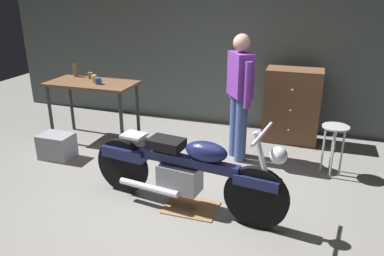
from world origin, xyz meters
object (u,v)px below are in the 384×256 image
at_px(shop_stool, 334,137).
at_px(mug_brown_stoneware, 91,76).
at_px(storage_bin, 57,146).
at_px(wooden_dresser, 292,106).
at_px(mug_blue_enamel, 98,81).
at_px(motorcycle, 185,170).
at_px(person_standing, 240,92).
at_px(bottle, 75,70).
at_px(mug_yellow_tall, 94,79).

distance_m(shop_stool, mug_brown_stoneware, 3.57).
xyz_separation_m(shop_stool, storage_bin, (-3.54, -0.66, -0.33)).
xyz_separation_m(wooden_dresser, mug_blue_enamel, (-2.66, -0.95, 0.40)).
xyz_separation_m(motorcycle, mug_blue_enamel, (-1.77, 1.32, 0.50)).
height_order(motorcycle, mug_blue_enamel, motorcycle).
distance_m(motorcycle, shop_stool, 1.96).
bearing_deg(wooden_dresser, person_standing, -126.03).
bearing_deg(mug_blue_enamel, motorcycle, -36.65).
height_order(person_standing, bottle, person_standing).
xyz_separation_m(motorcycle, person_standing, (0.26, 1.41, 0.48)).
distance_m(person_standing, wooden_dresser, 1.13).
relative_size(mug_blue_enamel, mug_brown_stoneware, 0.99).
bearing_deg(wooden_dresser, motorcycle, -111.44).
bearing_deg(motorcycle, wooden_dresser, 76.44).
distance_m(wooden_dresser, mug_brown_stoneware, 3.05).
xyz_separation_m(storage_bin, mug_blue_enamel, (0.30, 0.68, 0.78)).
relative_size(wooden_dresser, bottle, 4.56).
relative_size(person_standing, bottle, 6.93).
distance_m(shop_stool, storage_bin, 3.62).
relative_size(person_standing, shop_stool, 2.61).
relative_size(motorcycle, wooden_dresser, 1.98).
xyz_separation_m(motorcycle, mug_yellow_tall, (-1.88, 1.40, 0.50)).
xyz_separation_m(mug_blue_enamel, mug_brown_stoneware, (-0.28, 0.26, 0.00)).
relative_size(wooden_dresser, mug_blue_enamel, 9.55).
height_order(mug_blue_enamel, bottle, bottle).
height_order(shop_stool, storage_bin, shop_stool).
relative_size(storage_bin, mug_brown_stoneware, 3.79).
distance_m(motorcycle, storage_bin, 2.19).
relative_size(motorcycle, mug_brown_stoneware, 18.76).
distance_m(person_standing, shop_stool, 1.29).
relative_size(shop_stool, mug_brown_stoneware, 5.51).
height_order(storage_bin, mug_brown_stoneware, mug_brown_stoneware).
distance_m(motorcycle, mug_yellow_tall, 2.40).
bearing_deg(motorcycle, mug_yellow_tall, 151.20).
xyz_separation_m(motorcycle, mug_brown_stoneware, (-2.06, 1.58, 0.50)).
bearing_deg(motorcycle, person_standing, 87.27).
relative_size(motorcycle, person_standing, 1.30).
bearing_deg(mug_blue_enamel, mug_yellow_tall, 142.77).
height_order(person_standing, mug_blue_enamel, person_standing).
xyz_separation_m(wooden_dresser, storage_bin, (-2.96, -1.63, -0.38)).
bearing_deg(bottle, mug_yellow_tall, -26.09).
xyz_separation_m(storage_bin, mug_brown_stoneware, (0.02, 0.95, 0.78)).
bearing_deg(motorcycle, bottle, 153.16).
height_order(person_standing, wooden_dresser, person_standing).
distance_m(mug_yellow_tall, mug_brown_stoneware, 0.25).
bearing_deg(bottle, storage_bin, -73.95).
height_order(storage_bin, bottle, bottle).
relative_size(mug_yellow_tall, bottle, 0.46).
bearing_deg(mug_brown_stoneware, shop_stool, -4.64).
bearing_deg(wooden_dresser, mug_yellow_tall, -162.60).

